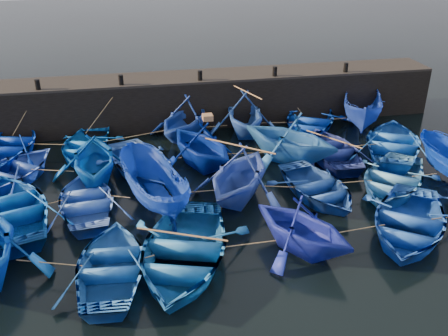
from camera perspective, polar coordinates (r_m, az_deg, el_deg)
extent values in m
plane|color=black|center=(18.64, 1.91, -6.28)|extent=(120.00, 120.00, 0.00)
cube|color=black|center=(27.45, -2.97, 7.78)|extent=(26.00, 2.50, 2.50)
cube|color=black|center=(27.05, -3.04, 10.41)|extent=(26.00, 2.50, 0.12)
cylinder|color=black|center=(26.22, -20.53, 8.93)|extent=(0.24, 0.24, 0.50)
cylinder|color=black|center=(25.86, -11.69, 9.84)|extent=(0.24, 0.24, 0.50)
cylinder|color=black|center=(26.11, -2.76, 10.52)|extent=(0.24, 0.24, 0.50)
cylinder|color=black|center=(26.96, 5.83, 10.94)|extent=(0.24, 0.24, 0.50)
cylinder|color=black|center=(28.35, 13.75, 11.11)|extent=(0.24, 0.24, 0.50)
imported|color=navy|center=(25.59, -23.45, 2.37)|extent=(4.78, 5.90, 1.08)
imported|color=blue|center=(24.67, -15.64, 2.56)|extent=(4.10, 5.03, 0.91)
imported|color=navy|center=(25.25, -4.50, 5.72)|extent=(5.48, 5.63, 2.26)
imported|color=#2650AE|center=(25.76, 2.35, 6.28)|extent=(4.24, 4.78, 2.31)
imported|color=navy|center=(26.75, 9.71, 5.31)|extent=(5.78, 6.40, 1.09)
imported|color=#163499|center=(27.78, 15.58, 6.57)|extent=(3.93, 5.66, 2.05)
imported|color=blue|center=(22.97, -23.32, -0.44)|extent=(5.75, 6.00, 1.01)
imported|color=#0648A2|center=(21.66, -14.62, 1.22)|extent=(3.88, 4.46, 2.27)
imported|color=#2E58B5|center=(22.13, -9.41, 0.52)|extent=(4.92, 5.79, 1.02)
imported|color=navy|center=(22.22, -2.60, 2.75)|extent=(5.14, 5.44, 2.26)
imported|color=#1A5499|center=(22.86, 7.57, 3.52)|extent=(6.14, 6.16, 2.46)
imported|color=navy|center=(23.81, 12.28, 2.13)|extent=(3.41, 4.69, 0.96)
imported|color=blue|center=(25.13, 18.84, 2.80)|extent=(5.95, 6.57, 1.12)
imported|color=#044093|center=(19.99, -23.09, -4.28)|extent=(5.38, 6.42, 1.14)
imported|color=blue|center=(19.86, -15.40, -3.54)|extent=(3.64, 4.76, 0.92)
imported|color=navy|center=(19.26, -8.12, -2.08)|extent=(3.21, 5.27, 1.91)
imported|color=#2E4AAC|center=(19.50, 1.74, -0.68)|extent=(5.69, 5.86, 2.35)
imported|color=navy|center=(20.38, 10.64, -2.16)|extent=(4.02, 4.99, 0.92)
imported|color=#3576C9|center=(21.66, 18.66, -1.22)|extent=(5.87, 6.02, 1.02)
imported|color=#1951A1|center=(16.21, -12.65, -10.70)|extent=(3.63, 4.82, 0.95)
imported|color=#155896|center=(16.24, -4.77, -9.40)|extent=(5.67, 6.76, 1.20)
imported|color=navy|center=(16.82, 8.97, -6.56)|extent=(4.94, 5.07, 2.03)
imported|color=#134094|center=(18.84, 20.31, -5.83)|extent=(6.03, 6.39, 1.08)
cube|color=brown|center=(21.78, -1.89, 5.82)|extent=(0.44, 0.45, 0.25)
cylinder|color=tan|center=(25.06, -19.64, 2.58)|extent=(1.72, 0.46, 0.04)
cylinder|color=tan|center=(24.93, -9.97, 3.66)|extent=(3.15, 0.91, 0.04)
cylinder|color=tan|center=(25.68, -1.03, 4.78)|extent=(1.28, 0.06, 0.04)
cylinder|color=tan|center=(26.31, 6.07, 5.19)|extent=(1.67, 0.27, 0.04)
cylinder|color=tan|center=(27.31, 12.65, 5.49)|extent=(1.19, 0.07, 0.04)
cylinder|color=tan|center=(22.36, -19.00, -0.25)|extent=(1.80, 0.58, 0.04)
cylinder|color=tan|center=(21.99, -11.92, 0.23)|extent=(0.17, 0.31, 0.04)
cylinder|color=tan|center=(22.25, -5.97, 1.01)|extent=(0.90, 0.21, 0.04)
cylinder|color=tan|center=(22.71, 2.52, 1.70)|extent=(2.25, 0.27, 0.04)
cylinder|color=tan|center=(23.44, 9.92, 2.13)|extent=(0.29, 0.10, 0.04)
cylinder|color=tan|center=(24.42, 15.66, 2.54)|extent=(1.30, 0.04, 0.04)
cylinder|color=tan|center=(19.86, -19.27, -3.84)|extent=(0.88, 0.33, 0.04)
cylinder|color=tan|center=(19.60, -11.77, -3.23)|extent=(0.75, 0.34, 0.04)
cylinder|color=tan|center=(19.56, -3.12, -2.71)|extent=(1.56, 0.09, 0.04)
cylinder|color=tan|center=(20.01, 6.25, -2.12)|extent=(1.36, 0.42, 0.04)
cylinder|color=tan|center=(20.94, 14.79, -1.52)|extent=(1.42, 0.08, 0.04)
cylinder|color=tan|center=(22.39, 21.94, -0.75)|extent=(1.13, 0.06, 0.04)
cylinder|color=tan|center=(16.68, -19.37, -10.20)|extent=(2.06, 0.74, 0.04)
cylinder|color=tan|center=(16.18, -8.70, -10.04)|extent=(0.43, 0.15, 0.04)
cylinder|color=tan|center=(16.56, 2.23, -8.74)|extent=(2.22, 0.07, 0.04)
cylinder|color=tan|center=(17.86, 14.88, -6.81)|extent=(2.21, 0.22, 0.04)
cylinder|color=tan|center=(26.41, -21.76, 5.87)|extent=(1.51, 0.56, 2.09)
cylinder|color=tan|center=(25.74, -13.59, 6.54)|extent=(1.99, 0.99, 2.10)
cylinder|color=tan|center=(26.30, -3.76, 7.68)|extent=(1.05, 0.11, 2.09)
cylinder|color=tan|center=(26.96, 3.78, 8.16)|extent=(1.96, 0.08, 2.09)
cylinder|color=tan|center=(27.34, 7.40, 8.26)|extent=(1.56, 0.32, 2.09)
cylinder|color=tan|center=(28.62, 14.12, 8.52)|extent=(0.56, 0.29, 2.08)
cylinder|color=#99724C|center=(25.37, 2.39, 8.78)|extent=(1.08, 2.84, 0.06)
cylinder|color=#99724C|center=(23.61, 12.40, 3.25)|extent=(1.77, 2.49, 0.06)
cylinder|color=#99724C|center=(18.98, 1.79, 2.55)|extent=(2.34, 1.97, 0.06)
cylinder|color=#99724C|center=(15.88, -4.86, -7.56)|extent=(2.74, 1.32, 0.06)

